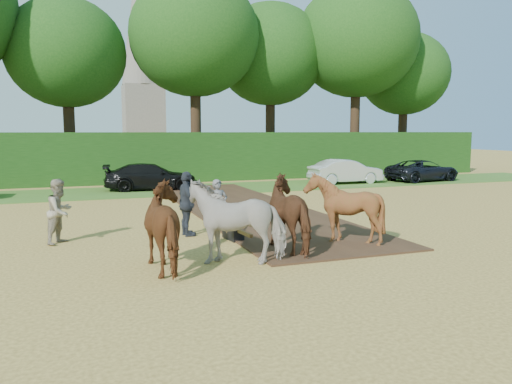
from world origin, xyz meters
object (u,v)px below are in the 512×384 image
Objects in this scene: church at (142,47)px; parked_cars at (184,177)px; spectator_near at (60,211)px; plough_team at (265,216)px; spectator_far at (187,204)px.

parked_cars is at bearing -94.83° from church.
plough_team is (4.81, -3.10, 0.08)m from spectator_near.
spectator_far reaches higher than spectator_near.
plough_team is at bearing -94.60° from church.
plough_team is at bearing -86.55° from spectator_near.
church is (3.46, 40.97, 13.03)m from parked_cars.
church is at bearing 85.17° from parked_cars.
parked_cars is (5.80, 11.25, -0.19)m from spectator_near.
spectator_far reaches higher than parked_cars.
spectator_far is at bearing -96.31° from church.
plough_team reaches higher than parked_cars.
plough_team is at bearing -93.94° from parked_cars.
church is at bearing 26.21° from spectator_near.
spectator_near is 54.57m from church.
plough_team is (1.35, -2.87, 0.01)m from spectator_far.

